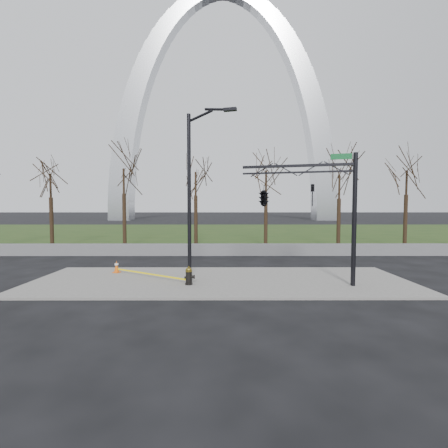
{
  "coord_description": "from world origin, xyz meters",
  "views": [
    {
      "loc": [
        0.13,
        -14.51,
        3.56
      ],
      "look_at": [
        0.17,
        2.0,
        2.7
      ],
      "focal_mm": 24.24,
      "sensor_mm": 36.0,
      "label": 1
    }
  ],
  "objects_px": {
    "fire_hydrant": "(189,276)",
    "street_light": "(194,184)",
    "traffic_signal_mast": "(280,196)",
    "traffic_cone": "(117,267)"
  },
  "relations": [
    {
      "from": "fire_hydrant",
      "to": "street_light",
      "type": "bearing_deg",
      "value": 82.36
    },
    {
      "from": "street_light",
      "to": "traffic_signal_mast",
      "type": "bearing_deg",
      "value": 9.09
    },
    {
      "from": "street_light",
      "to": "traffic_signal_mast",
      "type": "distance_m",
      "value": 4.11
    },
    {
      "from": "street_light",
      "to": "traffic_signal_mast",
      "type": "xyz_separation_m",
      "value": [
        4.06,
        -0.34,
        -0.55
      ]
    },
    {
      "from": "street_light",
      "to": "traffic_signal_mast",
      "type": "relative_size",
      "value": 1.37
    },
    {
      "from": "fire_hydrant",
      "to": "traffic_signal_mast",
      "type": "xyz_separation_m",
      "value": [
        4.2,
        0.52,
        3.66
      ]
    },
    {
      "from": "traffic_signal_mast",
      "to": "traffic_cone",
      "type": "bearing_deg",
      "value": 179.25
    },
    {
      "from": "fire_hydrant",
      "to": "traffic_signal_mast",
      "type": "distance_m",
      "value": 5.6
    },
    {
      "from": "traffic_cone",
      "to": "street_light",
      "type": "height_order",
      "value": "street_light"
    },
    {
      "from": "fire_hydrant",
      "to": "street_light",
      "type": "relative_size",
      "value": 0.1
    }
  ]
}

